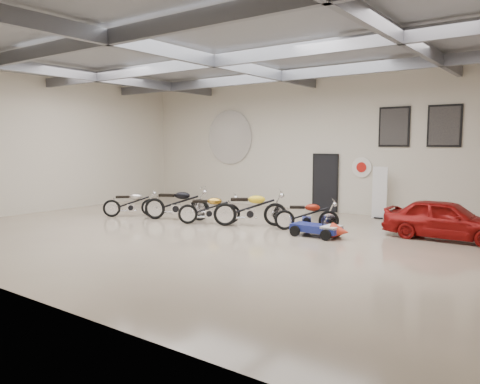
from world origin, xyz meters
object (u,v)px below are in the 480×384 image
Objects in this scene: banner_stand at (380,192)px; motorcycle_red at (307,214)px; motorcycle_silver at (131,203)px; motorcycle_black at (177,203)px; motorcycle_yellow at (250,208)px; go_kart at (321,226)px; motorcycle_gold at (209,208)px; vintage_car at (445,219)px.

banner_stand reaches higher than motorcycle_red.
motorcycle_red is (6.20, 1.27, -0.01)m from motorcycle_silver.
motorcycle_silver is 0.85× the size of motorcycle_black.
motorcycle_silver is 4.53m from motorcycle_yellow.
motorcycle_black is (1.79, 0.43, 0.09)m from motorcycle_silver.
go_kart is at bearing -41.68° from motorcycle_yellow.
motorcycle_red is (-0.95, -3.43, -0.42)m from banner_stand.
motorcycle_red is 1.03m from go_kart.
banner_stand reaches higher than motorcycle_gold.
motorcycle_yellow is 0.71× the size of vintage_car.
motorcycle_gold is 0.61× the size of vintage_car.
banner_stand is at bearing 47.22° from vintage_car.
vintage_car is (2.81, 1.69, 0.23)m from go_kart.
motorcycle_red is at bearing -25.33° from motorcycle_gold.
go_kart is (-0.17, -4.08, -0.60)m from banner_stand.
motorcycle_gold reaches higher than go_kart.
motorcycle_red is at bearing -112.66° from banner_stand.
banner_stand reaches higher than go_kart.
motorcycle_black reaches higher than motorcycle_silver.
motorcycle_yellow is (2.65, 0.48, 0.00)m from motorcycle_black.
motorcycle_silver reaches higher than motorcycle_red.
banner_stand is at bearing 89.37° from go_kart.
banner_stand reaches higher than motorcycle_black.
banner_stand is at bearing 6.74° from motorcycle_gold.
banner_stand reaches higher than vintage_car.
motorcycle_gold is at bearing 165.52° from motorcycle_red.
motorcycle_yellow is 2.57m from go_kart.
banner_stand is 4.67m from motorcycle_yellow.
motorcycle_black is 0.70× the size of vintage_car.
banner_stand is at bearing 45.70° from motorcycle_red.
motorcycle_yellow is at bearing 175.33° from go_kart.
vintage_car reaches higher than go_kart.
motorcycle_yellow reaches higher than motorcycle_red.
motorcycle_black is (-5.36, -4.27, -0.33)m from banner_stand.
motorcycle_yellow is at bearing 104.12° from vintage_car.
motorcycle_black is at bearing 154.98° from motorcycle_yellow.
motorcycle_silver is at bearing 167.62° from motorcycle_black.
motorcycle_yellow is at bearing -33.72° from motorcycle_silver.
motorcycle_yellow reaches higher than go_kart.
go_kart is at bearing -37.73° from motorcycle_gold.
motorcycle_gold is at bearing 104.71° from vintage_car.
motorcycle_gold is 1.36m from motorcycle_yellow.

